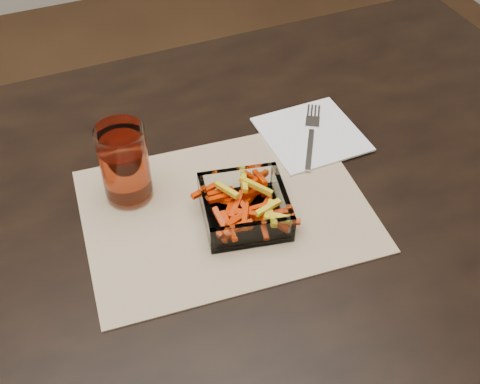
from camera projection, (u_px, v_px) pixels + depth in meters
name	position (u px, v px, depth m)	size (l,w,h in m)	color
dining_table	(188.00, 235.00, 1.05)	(1.60, 0.90, 0.75)	black
placemat	(226.00, 210.00, 0.97)	(0.45, 0.33, 0.00)	tan
glass_bowl	(245.00, 208.00, 0.94)	(0.15, 0.15, 0.05)	white
tumbler	(125.00, 166.00, 0.95)	(0.08, 0.08, 0.14)	white
napkin	(311.00, 134.00, 1.10)	(0.17, 0.17, 0.00)	white
fork	(311.00, 133.00, 1.09)	(0.11, 0.17, 0.00)	silver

